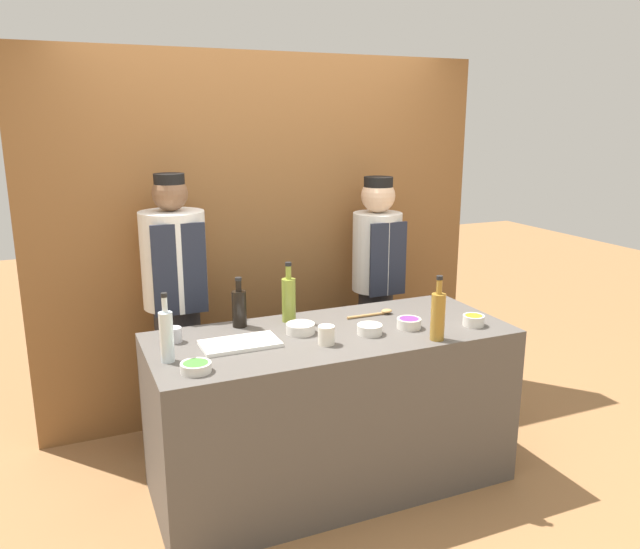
{
  "coord_description": "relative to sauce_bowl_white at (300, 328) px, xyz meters",
  "views": [
    {
      "loc": [
        -1.29,
        -2.86,
        1.99
      ],
      "look_at": [
        0.0,
        0.16,
        1.17
      ],
      "focal_mm": 35.0,
      "sensor_mm": 36.0,
      "label": 1
    }
  ],
  "objects": [
    {
      "name": "chef_right",
      "position": [
        0.83,
        0.71,
        -0.03
      ],
      "size": [
        0.33,
        0.33,
        1.62
      ],
      "color": "#28282D",
      "rests_on": "ground_plane"
    },
    {
      "name": "sauce_bowl_green",
      "position": [
        -0.62,
        -0.3,
        -0.01
      ],
      "size": [
        0.14,
        0.14,
        0.04
      ],
      "color": "silver",
      "rests_on": "counter"
    },
    {
      "name": "chef_left",
      "position": [
        -0.52,
        0.71,
        -0.01
      ],
      "size": [
        0.38,
        0.38,
        1.69
      ],
      "color": "#28282D",
      "rests_on": "ground_plane"
    },
    {
      "name": "counter",
      "position": [
        0.16,
        -0.05,
        -0.47
      ],
      "size": [
        1.93,
        0.79,
        0.89
      ],
      "color": "#514C47",
      "rests_on": "ground_plane"
    },
    {
      "name": "bottle_oil",
      "position": [
        0.02,
        0.21,
        0.1
      ],
      "size": [
        0.08,
        0.08,
        0.34
      ],
      "color": "olive",
      "rests_on": "counter"
    },
    {
      "name": "bottle_soy",
      "position": [
        -0.26,
        0.23,
        0.08
      ],
      "size": [
        0.08,
        0.08,
        0.28
      ],
      "color": "black",
      "rests_on": "counter"
    },
    {
      "name": "sauce_bowl_brown",
      "position": [
        0.33,
        -0.16,
        -0.0
      ],
      "size": [
        0.13,
        0.13,
        0.05
      ],
      "color": "silver",
      "rests_on": "counter"
    },
    {
      "name": "sauce_bowl_orange",
      "position": [
        0.92,
        -0.26,
        0.0
      ],
      "size": [
        0.12,
        0.12,
        0.06
      ],
      "color": "silver",
      "rests_on": "counter"
    },
    {
      "name": "wooden_spoon",
      "position": [
        0.52,
        0.11,
        -0.02
      ],
      "size": [
        0.29,
        0.05,
        0.03
      ],
      "color": "#B2844C",
      "rests_on": "counter"
    },
    {
      "name": "sauce_bowl_white",
      "position": [
        0.0,
        0.0,
        0.0
      ],
      "size": [
        0.15,
        0.15,
        0.05
      ],
      "color": "silver",
      "rests_on": "counter"
    },
    {
      "name": "sauce_bowl_purple",
      "position": [
        0.57,
        -0.15,
        0.0
      ],
      "size": [
        0.13,
        0.13,
        0.05
      ],
      "color": "silver",
      "rests_on": "counter"
    },
    {
      "name": "cup_cream",
      "position": [
        0.06,
        -0.21,
        0.02
      ],
      "size": [
        0.08,
        0.08,
        0.1
      ],
      "color": "silver",
      "rests_on": "counter"
    },
    {
      "name": "cup_steel",
      "position": [
        -0.64,
        0.13,
        0.01
      ],
      "size": [
        0.08,
        0.08,
        0.08
      ],
      "color": "#B7B7BC",
      "rests_on": "counter"
    },
    {
      "name": "ground_plane",
      "position": [
        0.16,
        -0.05,
        -0.92
      ],
      "size": [
        14.0,
        14.0,
        0.0
      ],
      "primitive_type": "plane",
      "color": "olive"
    },
    {
      "name": "cabinet_wall",
      "position": [
        0.16,
        1.06,
        0.28
      ],
      "size": [
        3.04,
        0.18,
        2.4
      ],
      "color": "brown",
      "rests_on": "ground_plane"
    },
    {
      "name": "cutting_board",
      "position": [
        -0.35,
        -0.05,
        -0.02
      ],
      "size": [
        0.39,
        0.22,
        0.02
      ],
      "color": "white",
      "rests_on": "counter"
    },
    {
      "name": "bottle_vinegar",
      "position": [
        0.61,
        -0.37,
        0.1
      ],
      "size": [
        0.07,
        0.07,
        0.34
      ],
      "color": "olive",
      "rests_on": "counter"
    },
    {
      "name": "bottle_clear",
      "position": [
        -0.71,
        -0.12,
        0.1
      ],
      "size": [
        0.06,
        0.06,
        0.33
      ],
      "color": "silver",
      "rests_on": "counter"
    }
  ]
}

